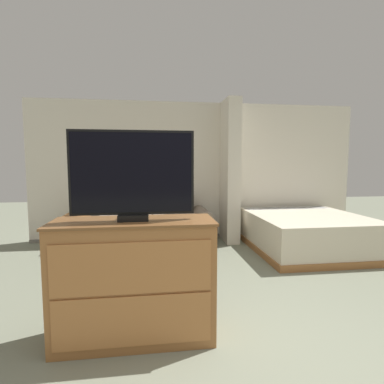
# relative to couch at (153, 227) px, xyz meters

# --- Properties ---
(ground_plane) EXTENTS (20.00, 20.00, 0.00)m
(ground_plane) POSITION_rel_couch_xyz_m (0.89, -3.48, -0.33)
(ground_plane) COLOR gray
(wall_back) EXTENTS (6.25, 0.16, 2.60)m
(wall_back) POSITION_rel_couch_xyz_m (0.89, 0.49, 0.97)
(wall_back) COLOR silver
(wall_back) RESTS_ON ground_plane
(wall_partition_pillar) EXTENTS (0.24, 0.63, 2.60)m
(wall_partition_pillar) POSITION_rel_couch_xyz_m (1.43, 0.11, 0.97)
(wall_partition_pillar) COLOR silver
(wall_partition_pillar) RESTS_ON ground_plane
(couch) EXTENTS (2.07, 0.84, 0.86)m
(couch) POSITION_rel_couch_xyz_m (0.00, 0.00, 0.00)
(couch) COLOR gray
(couch) RESTS_ON ground_plane
(coffee_table) EXTENTS (0.68, 0.47, 0.43)m
(coffee_table) POSITION_rel_couch_xyz_m (0.09, -1.01, 0.05)
(coffee_table) COLOR #996033
(coffee_table) RESTS_ON ground_plane
(side_table) EXTENTS (0.49, 0.49, 0.59)m
(side_table) POSITION_rel_couch_xyz_m (-1.23, -0.07, 0.17)
(side_table) COLOR #996033
(side_table) RESTS_ON ground_plane
(table_lamp) EXTENTS (0.29, 0.29, 0.45)m
(table_lamp) POSITION_rel_couch_xyz_m (-1.23, -0.07, 0.54)
(table_lamp) COLOR tan
(table_lamp) RESTS_ON side_table
(tv_dresser) EXTENTS (1.30, 0.49, 1.00)m
(tv_dresser) POSITION_rel_couch_xyz_m (-0.16, -2.87, 0.17)
(tv_dresser) COLOR #996033
(tv_dresser) RESTS_ON ground_plane
(tv) EXTENTS (0.97, 0.16, 0.72)m
(tv) POSITION_rel_couch_xyz_m (-0.16, -2.87, 1.03)
(tv) COLOR black
(tv) RESTS_ON tv_dresser
(bed) EXTENTS (1.79, 2.01, 0.60)m
(bed) POSITION_rel_couch_xyz_m (2.55, -0.62, -0.03)
(bed) COLOR #996033
(bed) RESTS_ON ground_plane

